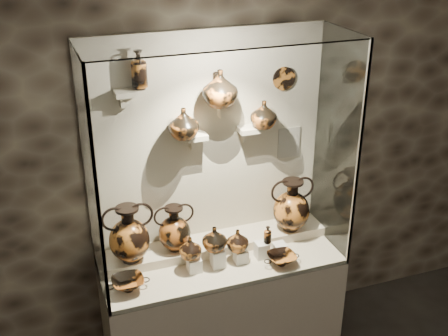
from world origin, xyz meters
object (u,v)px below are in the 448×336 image
(lekythos_tall, at_px, (139,68))
(jug_a, at_px, (190,248))
(amphora_left, at_px, (129,234))
(amphora_right, at_px, (291,205))
(jug_c, at_px, (237,240))
(kylix_left, at_px, (128,283))
(amphora_mid, at_px, (174,228))
(ovoid_vase_b, at_px, (220,88))
(ovoid_vase_a, at_px, (184,123))
(lekythos_small, at_px, (267,234))
(jug_b, at_px, (214,239))
(kylix_right, at_px, (282,258))
(ovoid_vase_c, at_px, (264,114))

(lekythos_tall, bearing_deg, jug_a, -53.08)
(amphora_left, height_order, lekythos_tall, lekythos_tall)
(amphora_left, relative_size, amphora_right, 1.02)
(jug_c, relative_size, kylix_left, 0.61)
(jug_a, bearing_deg, amphora_mid, 129.15)
(jug_a, height_order, kylix_left, jug_a)
(jug_c, xyz_separation_m, kylix_left, (-0.79, -0.07, -0.12))
(amphora_mid, bearing_deg, jug_a, -76.65)
(amphora_right, distance_m, ovoid_vase_b, 1.08)
(ovoid_vase_a, bearing_deg, ovoid_vase_b, 14.52)
(lekythos_small, xyz_separation_m, ovoid_vase_b, (-0.27, 0.24, 1.01))
(ovoid_vase_b, bearing_deg, jug_b, -126.81)
(amphora_mid, bearing_deg, kylix_right, -29.99)
(lekythos_tall, distance_m, ovoid_vase_b, 0.54)
(kylix_right, height_order, ovoid_vase_b, ovoid_vase_b)
(kylix_left, bearing_deg, jug_c, -18.92)
(amphora_left, xyz_separation_m, lekythos_small, (0.94, -0.19, -0.08))
(kylix_right, distance_m, lekythos_tall, 1.62)
(amphora_left, xyz_separation_m, kylix_left, (-0.07, -0.23, -0.22))
(amphora_left, relative_size, ovoid_vase_c, 2.16)
(lekythos_small, bearing_deg, ovoid_vase_b, 114.47)
(kylix_left, bearing_deg, kylix_right, -27.93)
(amphora_left, distance_m, jug_b, 0.58)
(amphora_mid, bearing_deg, ovoid_vase_a, 16.09)
(kylix_right, height_order, lekythos_tall, lekythos_tall)
(jug_a, bearing_deg, ovoid_vase_a, 101.10)
(jug_a, distance_m, ovoid_vase_a, 0.84)
(kylix_right, relative_size, ovoid_vase_c, 1.30)
(kylix_left, xyz_separation_m, ovoid_vase_b, (0.74, 0.28, 1.15))
(amphora_left, bearing_deg, ovoid_vase_b, 23.06)
(kylix_right, bearing_deg, ovoid_vase_a, 157.70)
(jug_b, distance_m, kylix_left, 0.64)
(jug_b, distance_m, ovoid_vase_b, 1.02)
(kylix_left, height_order, ovoid_vase_a, ovoid_vase_a)
(amphora_right, xyz_separation_m, lekythos_small, (-0.27, -0.19, -0.08))
(ovoid_vase_b, distance_m, ovoid_vase_c, 0.40)
(ovoid_vase_c, bearing_deg, lekythos_tall, -164.49)
(jug_c, bearing_deg, amphora_left, 154.42)
(ovoid_vase_c, bearing_deg, ovoid_vase_b, -157.62)
(amphora_right, xyz_separation_m, lekythos_tall, (-1.05, 0.11, 1.10))
(lekythos_small, bearing_deg, ovoid_vase_c, 53.89)
(amphora_left, xyz_separation_m, kylix_right, (1.00, -0.31, -0.23))
(amphora_right, xyz_separation_m, ovoid_vase_a, (-0.79, 0.06, 0.72))
(amphora_mid, xyz_separation_m, kylix_left, (-0.39, -0.26, -0.19))
(kylix_left, bearing_deg, amphora_right, -13.47)
(jug_c, bearing_deg, amphora_mid, 141.20)
(amphora_left, height_order, amphora_right, amphora_left)
(jug_a, distance_m, kylix_right, 0.65)
(amphora_right, xyz_separation_m, kylix_right, (-0.21, -0.31, -0.22))
(amphora_right, height_order, ovoid_vase_c, ovoid_vase_c)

